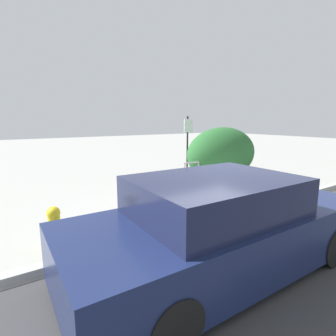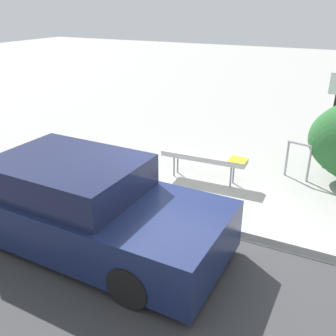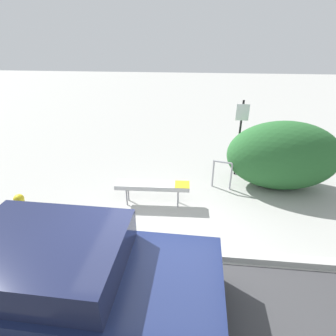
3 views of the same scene
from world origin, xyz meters
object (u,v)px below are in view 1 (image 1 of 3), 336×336
(fire_hydrant, at_px, (55,227))
(bench, at_px, (162,184))
(bike_rack, at_px, (192,172))
(sign_post, at_px, (188,142))
(parked_car_near, at_px, (221,227))

(fire_hydrant, bearing_deg, bench, 21.13)
(bench, height_order, bike_rack, bike_rack)
(bench, distance_m, sign_post, 3.08)
(sign_post, bearing_deg, bench, -140.76)
(parked_car_near, bearing_deg, sign_post, 58.03)
(sign_post, xyz_separation_m, parked_car_near, (-3.18, -4.90, -0.74))
(bike_rack, bearing_deg, parked_car_near, -123.70)
(bike_rack, height_order, parked_car_near, parked_car_near)
(bench, xyz_separation_m, fire_hydrant, (-2.81, -1.09, -0.12))
(fire_hydrant, distance_m, parked_car_near, 2.74)
(bench, relative_size, fire_hydrant, 2.43)
(fire_hydrant, relative_size, parked_car_near, 0.16)
(bench, bearing_deg, parked_car_near, -108.78)
(bench, height_order, fire_hydrant, fire_hydrant)
(bike_rack, distance_m, parked_car_near, 4.84)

